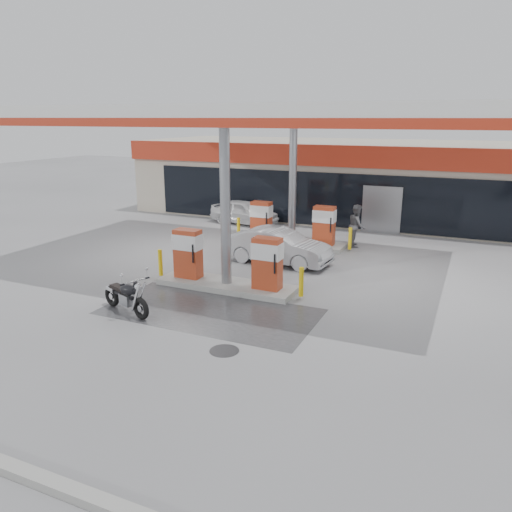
{
  "coord_description": "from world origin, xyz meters",
  "views": [
    {
      "loc": [
        7.0,
        -11.38,
        5.26
      ],
      "look_at": [
        1.07,
        1.9,
        1.2
      ],
      "focal_mm": 35.0,
      "sensor_mm": 36.0,
      "label": 1
    }
  ],
  "objects_px": {
    "attendant": "(357,226)",
    "pump_island_near": "(226,266)",
    "pump_island_far": "(292,229)",
    "sedan_white": "(244,212)",
    "hatchback_silver": "(278,246)",
    "parked_car_left": "(224,201)",
    "parked_motorcycle": "(127,297)"
  },
  "relations": [
    {
      "from": "attendant",
      "to": "pump_island_near",
      "type": "bearing_deg",
      "value": 144.92
    },
    {
      "from": "pump_island_near",
      "to": "pump_island_far",
      "type": "distance_m",
      "value": 6.0
    },
    {
      "from": "sedan_white",
      "to": "attendant",
      "type": "distance_m",
      "value": 6.64
    },
    {
      "from": "pump_island_near",
      "to": "attendant",
      "type": "bearing_deg",
      "value": 70.18
    },
    {
      "from": "hatchback_silver",
      "to": "parked_car_left",
      "type": "bearing_deg",
      "value": 41.94
    },
    {
      "from": "pump_island_far",
      "to": "parked_motorcycle",
      "type": "bearing_deg",
      "value": -99.76
    },
    {
      "from": "pump_island_far",
      "to": "hatchback_silver",
      "type": "bearing_deg",
      "value": -80.27
    },
    {
      "from": "pump_island_near",
      "to": "sedan_white",
      "type": "distance_m",
      "value": 9.93
    },
    {
      "from": "parked_car_left",
      "to": "sedan_white",
      "type": "bearing_deg",
      "value": -136.8
    },
    {
      "from": "pump_island_far",
      "to": "hatchback_silver",
      "type": "height_order",
      "value": "pump_island_far"
    },
    {
      "from": "sedan_white",
      "to": "parked_car_left",
      "type": "bearing_deg",
      "value": 53.08
    },
    {
      "from": "pump_island_far",
      "to": "pump_island_near",
      "type": "bearing_deg",
      "value": -90.0
    },
    {
      "from": "hatchback_silver",
      "to": "parked_motorcycle",
      "type": "bearing_deg",
      "value": 165.98
    },
    {
      "from": "hatchback_silver",
      "to": "parked_car_left",
      "type": "distance_m",
      "value": 11.11
    },
    {
      "from": "pump_island_near",
      "to": "pump_island_far",
      "type": "xyz_separation_m",
      "value": [
        0.0,
        6.0,
        0.0
      ]
    },
    {
      "from": "pump_island_far",
      "to": "parked_car_left",
      "type": "relative_size",
      "value": 1.25
    },
    {
      "from": "pump_island_far",
      "to": "parked_motorcycle",
      "type": "height_order",
      "value": "pump_island_far"
    },
    {
      "from": "sedan_white",
      "to": "attendant",
      "type": "bearing_deg",
      "value": -99.71
    },
    {
      "from": "pump_island_far",
      "to": "sedan_white",
      "type": "relative_size",
      "value": 1.42
    },
    {
      "from": "attendant",
      "to": "hatchback_silver",
      "type": "distance_m",
      "value": 4.27
    },
    {
      "from": "parked_car_left",
      "to": "parked_motorcycle",
      "type": "bearing_deg",
      "value": -162.36
    },
    {
      "from": "sedan_white",
      "to": "hatchback_silver",
      "type": "xyz_separation_m",
      "value": [
        4.21,
        -5.94,
        0.04
      ]
    },
    {
      "from": "parked_motorcycle",
      "to": "parked_car_left",
      "type": "relative_size",
      "value": 0.48
    },
    {
      "from": "parked_car_left",
      "to": "attendant",
      "type": "bearing_deg",
      "value": -119.52
    },
    {
      "from": "pump_island_near",
      "to": "sedan_white",
      "type": "relative_size",
      "value": 1.42
    },
    {
      "from": "pump_island_near",
      "to": "parked_motorcycle",
      "type": "height_order",
      "value": "pump_island_near"
    },
    {
      "from": "pump_island_near",
      "to": "pump_island_far",
      "type": "height_order",
      "value": "same"
    },
    {
      "from": "pump_island_near",
      "to": "attendant",
      "type": "height_order",
      "value": "pump_island_near"
    },
    {
      "from": "attendant",
      "to": "parked_car_left",
      "type": "bearing_deg",
      "value": 45.44
    },
    {
      "from": "sedan_white",
      "to": "hatchback_silver",
      "type": "bearing_deg",
      "value": -135.04
    },
    {
      "from": "attendant",
      "to": "parked_car_left",
      "type": "distance_m",
      "value": 10.22
    },
    {
      "from": "pump_island_near",
      "to": "hatchback_silver",
      "type": "height_order",
      "value": "pump_island_near"
    }
  ]
}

